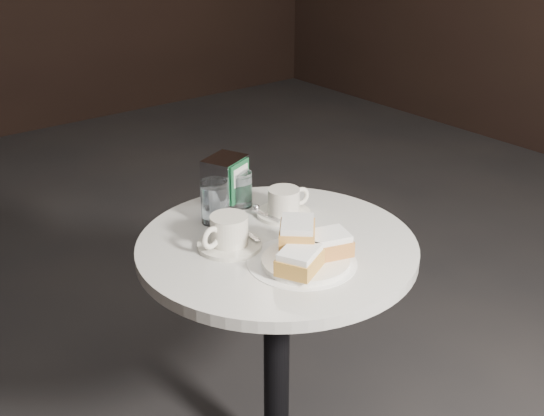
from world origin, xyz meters
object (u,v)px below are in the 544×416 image
(coffee_cup_left, at_px, (229,234))
(beignet_plate, at_px, (307,250))
(water_glass_left, at_px, (214,202))
(water_glass_right, at_px, (241,189))
(napkin_dispenser, at_px, (226,180))
(coffee_cup_right, at_px, (284,204))
(cafe_table, at_px, (277,309))

(coffee_cup_left, bearing_deg, beignet_plate, -72.87)
(water_glass_left, relative_size, water_glass_right, 1.16)
(beignet_plate, xyz_separation_m, napkin_dispenser, (0.05, 0.41, 0.03))
(beignet_plate, distance_m, coffee_cup_right, 0.27)
(coffee_cup_left, height_order, water_glass_left, water_glass_left)
(coffee_cup_right, bearing_deg, water_glass_left, 160.59)
(beignet_plate, distance_m, water_glass_left, 0.33)
(cafe_table, distance_m, coffee_cup_left, 0.26)
(beignet_plate, distance_m, water_glass_right, 0.37)
(beignet_plate, relative_size, coffee_cup_right, 1.45)
(water_glass_left, bearing_deg, coffee_cup_right, -25.78)
(cafe_table, xyz_separation_m, water_glass_right, (0.06, 0.23, 0.25))
(coffee_cup_left, distance_m, napkin_dispenser, 0.27)
(coffee_cup_left, xyz_separation_m, coffee_cup_right, (0.22, 0.06, -0.00))
(water_glass_left, bearing_deg, napkin_dispenser, 41.77)
(water_glass_left, bearing_deg, water_glass_right, 19.35)
(beignet_plate, distance_m, napkin_dispenser, 0.41)
(coffee_cup_left, xyz_separation_m, water_glass_left, (0.05, 0.14, 0.02))
(beignet_plate, height_order, water_glass_right, beignet_plate)
(cafe_table, distance_m, coffee_cup_right, 0.28)
(coffee_cup_right, height_order, water_glass_right, water_glass_right)
(cafe_table, height_order, water_glass_left, water_glass_left)
(beignet_plate, height_order, coffee_cup_right, beignet_plate)
(cafe_table, bearing_deg, coffee_cup_right, 44.25)
(coffee_cup_left, height_order, napkin_dispenser, napkin_dispenser)
(cafe_table, xyz_separation_m, coffee_cup_left, (-0.11, 0.05, 0.23))
(coffee_cup_left, xyz_separation_m, water_glass_right, (0.17, 0.18, 0.01))
(beignet_plate, bearing_deg, coffee_cup_right, 62.12)
(coffee_cup_right, xyz_separation_m, water_glass_left, (-0.17, 0.08, 0.02))
(coffee_cup_right, height_order, napkin_dispenser, napkin_dispenser)
(coffee_cup_left, height_order, coffee_cup_right, coffee_cup_left)
(coffee_cup_left, distance_m, water_glass_left, 0.15)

